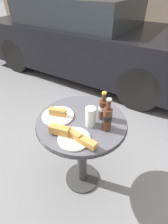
% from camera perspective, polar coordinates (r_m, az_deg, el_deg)
% --- Properties ---
extents(ground_plane, '(30.00, 30.00, 0.00)m').
position_cam_1_polar(ground_plane, '(1.86, -0.58, -20.72)').
color(ground_plane, slate).
extents(bistro_table, '(0.68, 0.68, 0.75)m').
position_cam_1_polar(bistro_table, '(1.41, -0.72, -8.25)').
color(bistro_table, '#333333').
rests_on(bistro_table, ground_plane).
extents(cola_bottle_left, '(0.06, 0.06, 0.22)m').
position_cam_1_polar(cola_bottle_left, '(1.26, 6.22, 1.17)').
color(cola_bottle_left, '#4C2819').
rests_on(cola_bottle_left, bistro_table).
extents(cola_bottle_right, '(0.06, 0.06, 0.25)m').
position_cam_1_polar(cola_bottle_right, '(1.16, 7.61, -1.94)').
color(cola_bottle_right, '#4C2819').
rests_on(cola_bottle_right, bistro_table).
extents(drinking_glass, '(0.07, 0.07, 0.14)m').
position_cam_1_polar(drinking_glass, '(1.20, 2.17, -1.78)').
color(drinking_glass, '#C68923').
rests_on(drinking_glass, bistro_table).
extents(lunch_plate_near, '(0.24, 0.24, 0.07)m').
position_cam_1_polar(lunch_plate_near, '(1.32, -8.54, -0.89)').
color(lunch_plate_near, silver).
rests_on(lunch_plate_near, bistro_table).
extents(lunch_plate_far, '(0.34, 0.21, 0.07)m').
position_cam_1_polar(lunch_plate_far, '(1.13, -3.92, -7.89)').
color(lunch_plate_far, silver).
rests_on(lunch_plate_far, bistro_table).
extents(parked_car, '(4.17, 1.70, 1.36)m').
position_cam_1_polar(parked_car, '(3.67, 1.11, 22.60)').
color(parked_car, black).
rests_on(parked_car, ground_plane).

